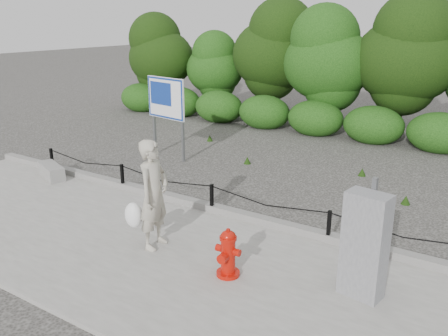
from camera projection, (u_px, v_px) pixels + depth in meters
name	position (u px, v px, depth m)	size (l,w,h in m)	color
ground	(212.00, 215.00, 9.74)	(90.00, 90.00, 0.00)	#2D2B28
sidewalk	(146.00, 252.00, 8.13)	(14.00, 4.00, 0.08)	gray
curb	(213.00, 208.00, 9.74)	(14.00, 0.22, 0.14)	slate
chain_barrier	(212.00, 195.00, 9.60)	(10.06, 0.06, 0.60)	black
treeline	(374.00, 60.00, 15.87)	(20.26, 3.63, 4.59)	black
fire_hydrant	(228.00, 254.00, 7.22)	(0.41, 0.42, 0.78)	#B41006
pedestrian	(153.00, 196.00, 8.01)	(0.80, 0.76, 1.91)	#ADA694
concrete_block	(51.00, 171.00, 11.75)	(1.03, 0.36, 0.33)	gray
utility_cabinet	(365.00, 245.00, 6.59)	(0.64, 0.47, 1.72)	gray
advertising_sign	(166.00, 102.00, 13.24)	(1.43, 0.32, 2.31)	slate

